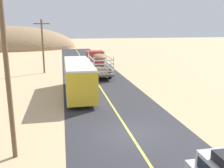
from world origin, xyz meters
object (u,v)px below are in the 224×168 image
object	(u,v)px
power_pole_near	(7,68)
power_pole_mid	(43,45)
livestock_truck	(97,60)
bus	(78,77)

from	to	relation	value
power_pole_near	power_pole_mid	xyz separation A→B (m)	(-0.00, 24.06, -0.64)
livestock_truck	power_pole_near	xyz separation A→B (m)	(-7.46, -22.91, 2.89)
power_pole_near	power_pole_mid	distance (m)	24.07
livestock_truck	power_pole_near	size ratio (longest dim) A/B	1.11
livestock_truck	power_pole_mid	distance (m)	7.88
livestock_truck	power_pole_mid	world-z (taller)	power_pole_mid
livestock_truck	bus	xyz separation A→B (m)	(-3.38, -11.52, -0.04)
power_pole_mid	bus	bearing A→B (deg)	-72.18
livestock_truck	power_pole_mid	size ratio (longest dim) A/B	1.29
power_pole_near	livestock_truck	bearing A→B (deg)	71.96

